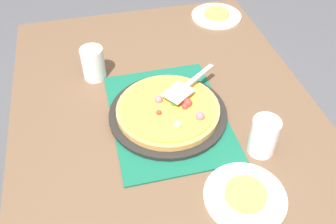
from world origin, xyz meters
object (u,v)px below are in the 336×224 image
plate_far_right (216,16)px  served_slice_left (246,194)px  served_slice_right (217,13)px  cup_near (93,63)px  pizza_server (187,85)px  pizza (169,109)px  plate_near_left (245,197)px  pizza_pan (168,114)px  cup_far (264,136)px

plate_far_right → served_slice_left: bearing=165.6°
served_slice_left → served_slice_right: (0.91, -0.23, 0.00)m
served_slice_left → served_slice_right: size_ratio=1.00×
plate_far_right → cup_near: size_ratio=1.83×
served_slice_right → pizza_server: bearing=151.0°
pizza → plate_near_left: (-0.34, -0.12, -0.03)m
plate_near_left → pizza_server: bearing=6.7°
cup_near → pizza_pan: bearing=-141.3°
pizza → plate_near_left: pizza is taller
pizza_pan → cup_near: (0.26, 0.21, 0.05)m
pizza → served_slice_left: (-0.34, -0.12, -0.02)m
pizza_pan → plate_far_right: (0.56, -0.36, -0.01)m
pizza_pan → cup_near: 0.34m
plate_near_left → plate_far_right: size_ratio=1.00×
pizza_pan → served_slice_right: size_ratio=3.45×
pizza_pan → pizza_server: bearing=-53.8°
served_slice_left → cup_far: bearing=-36.6°
pizza → cup_far: cup_far is taller
plate_near_left → cup_far: bearing=-36.6°
cup_far → pizza_pan: bearing=49.2°
served_slice_left → cup_far: size_ratio=0.92×
pizza_pan → plate_near_left: pizza_pan is taller
plate_near_left → served_slice_right: 0.93m
cup_far → cup_near: bearing=43.7°
cup_near → cup_far: same height
served_slice_left → cup_near: (0.60, 0.33, 0.04)m
pizza → cup_near: (0.26, 0.21, 0.03)m
pizza_pan → cup_far: (-0.20, -0.23, 0.05)m
cup_near → pizza: bearing=-141.3°
cup_near → cup_far: 0.64m
served_slice_left → served_slice_right: 0.93m
served_slice_right → served_slice_left: bearing=165.6°
plate_near_left → pizza_server: size_ratio=1.04×
plate_far_right → pizza_server: (-0.50, 0.28, 0.06)m
plate_near_left → served_slice_right: size_ratio=2.00×
pizza_pan → pizza: 0.02m
pizza_pan → served_slice_left: size_ratio=3.45×
served_slice_right → cup_near: bearing=118.0°
pizza → cup_far: size_ratio=2.75×
pizza → pizza_server: pizza_server is taller
pizza_pan → plate_far_right: size_ratio=1.73×
pizza → served_slice_right: 0.67m
plate_far_right → cup_far: size_ratio=1.83×
served_slice_left → cup_near: bearing=29.0°
served_slice_right → pizza_server: 0.58m
served_slice_left → cup_near: 0.69m
pizza_pan → cup_near: cup_near is taller
pizza → plate_far_right: pizza is taller
plate_far_right → cup_near: bearing=118.0°
served_slice_right → cup_near: 0.64m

